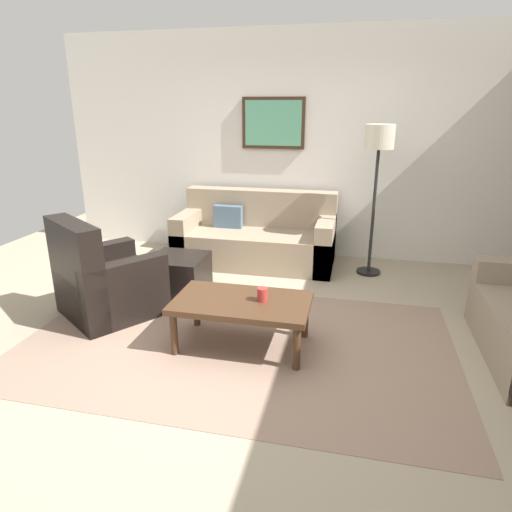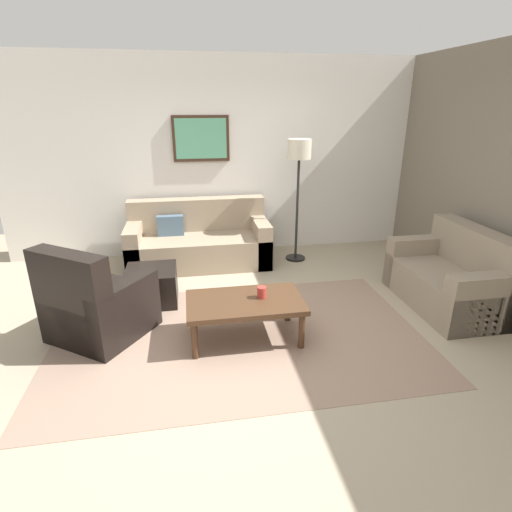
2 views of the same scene
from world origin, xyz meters
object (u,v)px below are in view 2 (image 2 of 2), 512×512
(couch_main, at_px, (199,242))
(armchair_leather, at_px, (95,308))
(cup, at_px, (262,292))
(coffee_table, at_px, (245,305))
(framed_artwork, at_px, (201,139))
(couch_loveseat, at_px, (455,280))
(lamp_standing, at_px, (299,162))
(ottoman, at_px, (152,286))

(couch_main, distance_m, armchair_leather, 2.14)
(armchair_leather, relative_size, cup, 10.19)
(couch_main, distance_m, coffee_table, 2.16)
(cup, relative_size, framed_artwork, 0.14)
(couch_loveseat, distance_m, coffee_table, 2.44)
(couch_loveseat, distance_m, framed_artwork, 3.74)
(couch_main, relative_size, lamp_standing, 1.13)
(cup, bearing_deg, couch_main, 104.00)
(couch_loveseat, height_order, framed_artwork, framed_artwork)
(couch_main, bearing_deg, ottoman, -116.09)
(couch_main, bearing_deg, framed_artwork, 73.76)
(coffee_table, distance_m, lamp_standing, 2.48)
(cup, bearing_deg, couch_loveseat, 6.89)
(couch_loveseat, distance_m, armchair_leather, 3.83)
(couch_loveseat, relative_size, cup, 12.54)
(ottoman, xyz_separation_m, coffee_table, (0.94, -0.95, 0.16))
(couch_main, bearing_deg, armchair_leather, -119.61)
(armchair_leather, relative_size, coffee_table, 1.01)
(armchair_leather, xyz_separation_m, framed_artwork, (1.18, 2.27, 1.38))
(couch_loveseat, height_order, ottoman, couch_loveseat)
(ottoman, relative_size, cup, 5.12)
(couch_loveseat, height_order, coffee_table, couch_loveseat)
(coffee_table, distance_m, cup, 0.20)
(armchair_leather, xyz_separation_m, cup, (1.58, -0.24, 0.16))
(coffee_table, bearing_deg, armchair_leather, 169.16)
(couch_loveseat, distance_m, ottoman, 3.42)
(ottoman, bearing_deg, lamp_standing, 27.79)
(armchair_leather, bearing_deg, coffee_table, -10.84)
(coffee_table, xyz_separation_m, cup, (0.17, 0.03, 0.11))
(couch_main, distance_m, framed_artwork, 1.45)
(couch_main, xyz_separation_m, ottoman, (-0.58, -1.18, -0.10))
(ottoman, height_order, framed_artwork, framed_artwork)
(couch_main, relative_size, framed_artwork, 2.45)
(ottoman, bearing_deg, coffee_table, -45.29)
(cup, bearing_deg, lamp_standing, 65.96)
(ottoman, relative_size, coffee_table, 0.51)
(couch_main, bearing_deg, coffee_table, -80.46)
(lamp_standing, distance_m, framed_artwork, 1.42)
(armchair_leather, bearing_deg, ottoman, 54.77)
(couch_main, distance_m, cup, 2.17)
(lamp_standing, relative_size, framed_artwork, 2.16)
(couch_main, distance_m, couch_loveseat, 3.33)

